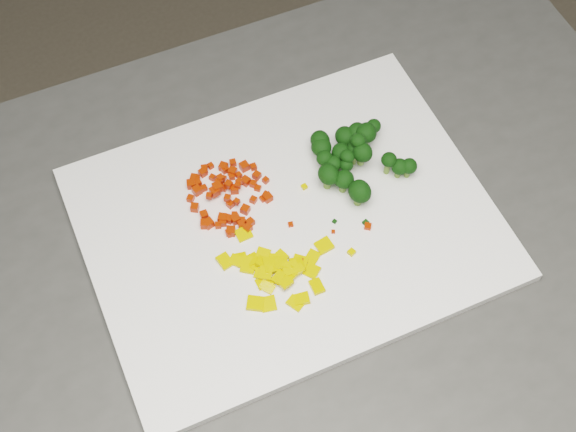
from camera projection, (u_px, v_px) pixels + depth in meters
counter_block at (283, 389)px, 1.31m from camera, size 1.19×0.97×0.90m
cutting_board at (288, 223)px, 0.95m from camera, size 0.55×0.47×0.01m
carrot_pile at (228, 191)px, 0.94m from camera, size 0.10×0.10×0.03m
pepper_pile at (277, 264)px, 0.90m from camera, size 0.12×0.12×0.02m
broccoli_pile at (359, 152)px, 0.95m from camera, size 0.12×0.12×0.06m
carrot_cube_0 at (194, 178)px, 0.97m from camera, size 0.01×0.01×0.01m
carrot_cube_1 at (253, 200)px, 0.95m from camera, size 0.01×0.01×0.01m
carrot_cube_2 at (212, 177)px, 0.97m from camera, size 0.01×0.01×0.01m
carrot_cube_3 at (257, 176)px, 0.97m from camera, size 0.01×0.01×0.01m
carrot_cube_4 at (266, 180)px, 0.96m from camera, size 0.01×0.01×0.01m
carrot_cube_5 at (224, 188)px, 0.96m from camera, size 0.01×0.01×0.01m
carrot_cube_6 at (248, 228)px, 0.93m from camera, size 0.01×0.01×0.01m
carrot_cube_7 at (217, 187)px, 0.95m from camera, size 0.01×0.01×0.01m
carrot_cube_8 at (241, 225)px, 0.93m from camera, size 0.01×0.01×0.01m
carrot_cube_9 at (242, 222)px, 0.93m from camera, size 0.01×0.01×0.01m
carrot_cube_10 at (229, 184)px, 0.95m from camera, size 0.01×0.01×0.01m
carrot_cube_11 at (234, 215)px, 0.94m from camera, size 0.01×0.01×0.01m
carrot_cube_12 at (209, 223)px, 0.93m from camera, size 0.01×0.01×0.01m
carrot_cube_13 at (237, 202)px, 0.94m from camera, size 0.01×0.01×0.01m
carrot_cube_14 at (268, 198)px, 0.95m from camera, size 0.01×0.01×0.01m
carrot_cube_15 at (218, 225)px, 0.93m from camera, size 0.01×0.01×0.01m
carrot_cube_16 at (244, 166)px, 0.97m from camera, size 0.01×0.01×0.01m
carrot_cube_17 at (236, 219)px, 0.93m from camera, size 0.01×0.01×0.01m
carrot_cube_18 at (222, 218)px, 0.94m from camera, size 0.01×0.01×0.01m
carrot_cube_19 at (204, 169)px, 0.97m from camera, size 0.01×0.01×0.01m
carrot_cube_20 at (211, 166)px, 0.98m from camera, size 0.01×0.01×0.01m
carrot_cube_21 at (223, 179)px, 0.97m from camera, size 0.01×0.01×0.01m
carrot_cube_22 at (233, 172)px, 0.97m from camera, size 0.01×0.01×0.01m
carrot_cube_23 at (230, 233)px, 0.93m from camera, size 0.01×0.01×0.01m
carrot_cube_24 at (239, 181)px, 0.95m from camera, size 0.01×0.01×0.01m
carrot_cube_25 at (229, 219)px, 0.94m from camera, size 0.01×0.01×0.01m
carrot_cube_26 at (250, 222)px, 0.93m from camera, size 0.01×0.01×0.01m
carrot_cube_27 at (239, 175)px, 0.97m from camera, size 0.01×0.01×0.01m
carrot_cube_28 at (235, 189)px, 0.96m from camera, size 0.01×0.01×0.01m
carrot_cube_29 at (246, 181)px, 0.96m from camera, size 0.01×0.01×0.01m
carrot_cube_30 at (197, 191)px, 0.96m from camera, size 0.01×0.01×0.01m
carrot_cube_31 at (203, 173)px, 0.97m from camera, size 0.01×0.01×0.01m
carrot_cube_32 at (238, 185)px, 0.95m from camera, size 0.01×0.01×0.01m
carrot_cube_33 at (232, 177)px, 0.97m from camera, size 0.01×0.01×0.01m
carrot_cube_34 at (231, 231)px, 0.93m from camera, size 0.01×0.01×0.01m
carrot_cube_35 at (197, 178)px, 0.97m from camera, size 0.01×0.01×0.01m
carrot_cube_36 at (223, 167)px, 0.97m from camera, size 0.01×0.01×0.01m
carrot_cube_37 at (227, 198)px, 0.94m from camera, size 0.01×0.01×0.01m
carrot_cube_38 at (215, 191)px, 0.95m from camera, size 0.01×0.01×0.01m
carrot_cube_39 at (253, 184)px, 0.96m from camera, size 0.01×0.01×0.01m
carrot_cube_40 at (229, 232)px, 0.93m from camera, size 0.01×0.01×0.01m
carrot_cube_41 at (218, 182)px, 0.96m from camera, size 0.01×0.01×0.01m
carrot_cube_42 at (233, 163)px, 0.98m from camera, size 0.01×0.01×0.01m
carrot_cube_43 at (191, 184)px, 0.96m from camera, size 0.01×0.01×0.01m
carrot_cube_44 at (197, 183)px, 0.96m from camera, size 0.01×0.01×0.01m
carrot_cube_45 at (205, 224)px, 0.93m from camera, size 0.01×0.01×0.01m
carrot_cube_46 at (225, 169)px, 0.97m from camera, size 0.01×0.01×0.01m
carrot_cube_47 at (204, 215)px, 0.94m from camera, size 0.01×0.01×0.01m
carrot_cube_48 at (204, 188)px, 0.96m from camera, size 0.01×0.01×0.01m
carrot_cube_49 at (220, 178)px, 0.96m from camera, size 0.01×0.01×0.01m
carrot_cube_50 at (242, 220)px, 0.94m from camera, size 0.01×0.01×0.01m
carrot_cube_51 at (209, 196)px, 0.94m from camera, size 0.01×0.01×0.01m
carrot_cube_52 at (195, 208)px, 0.94m from camera, size 0.01×0.01×0.01m
carrot_cube_53 at (245, 210)px, 0.94m from camera, size 0.01×0.01×0.01m
carrot_cube_54 at (191, 199)px, 0.95m from camera, size 0.01×0.01×0.01m
carrot_cube_55 at (223, 222)px, 0.93m from camera, size 0.01×0.01×0.01m
carrot_cube_56 at (253, 167)px, 0.97m from camera, size 0.01×0.01×0.01m
carrot_cube_57 at (230, 204)px, 0.95m from camera, size 0.01×0.01×0.01m
pepper_chunk_0 at (281, 263)px, 0.90m from camera, size 0.02×0.02×0.01m
pepper_chunk_1 at (300, 262)px, 0.91m from camera, size 0.02×0.02×0.01m
pepper_chunk_2 at (275, 259)px, 0.91m from camera, size 0.02×0.02×0.01m
pepper_chunk_3 at (249, 265)px, 0.91m from camera, size 0.03×0.03×0.01m
pepper_chunk_4 at (317, 286)px, 0.89m from camera, size 0.02×0.02×0.01m
pepper_chunk_5 at (253, 264)px, 0.91m from camera, size 0.02×0.02×0.01m
pepper_chunk_6 at (287, 274)px, 0.90m from camera, size 0.02×0.02×0.01m
pepper_chunk_7 at (297, 270)px, 0.90m from camera, size 0.02×0.01×0.01m
pepper_chunk_8 at (263, 263)px, 0.90m from camera, size 0.02×0.02×0.01m
pepper_chunk_9 at (241, 259)px, 0.91m from camera, size 0.02×0.02×0.01m
pepper_chunk_10 at (302, 299)px, 0.89m from camera, size 0.02×0.02×0.01m
pepper_chunk_11 at (271, 265)px, 0.90m from camera, size 0.02×0.03×0.01m
pepper_chunk_12 at (295, 303)px, 0.88m from camera, size 0.02×0.02×0.00m
pepper_chunk_13 at (263, 255)px, 0.91m from camera, size 0.02×0.02×0.01m
pepper_chunk_14 at (312, 271)px, 0.90m from camera, size 0.02×0.02×0.01m
pepper_chunk_15 at (324, 246)px, 0.92m from camera, size 0.02×0.02×0.01m
pepper_chunk_16 at (296, 263)px, 0.90m from camera, size 0.02×0.02×0.01m
pepper_chunk_17 at (265, 282)px, 0.90m from camera, size 0.02×0.02×0.01m
pepper_chunk_18 at (280, 257)px, 0.91m from camera, size 0.02×0.02×0.01m
pepper_chunk_19 at (279, 278)px, 0.89m from camera, size 0.02×0.01×0.01m
pepper_chunk_20 at (236, 261)px, 0.91m from camera, size 0.02×0.02×0.01m
pepper_chunk_21 at (255, 303)px, 0.88m from camera, size 0.03×0.03×0.01m
pepper_chunk_22 at (225, 261)px, 0.91m from camera, size 0.02×0.02×0.01m
pepper_chunk_23 at (268, 304)px, 0.88m from camera, size 0.02×0.02×0.01m
pepper_chunk_24 at (264, 275)px, 0.90m from camera, size 0.02×0.02×0.01m
pepper_chunk_25 at (312, 257)px, 0.91m from camera, size 0.02×0.02×0.00m
pepper_chunk_26 at (284, 281)px, 0.89m from camera, size 0.01×0.02×0.01m
pepper_chunk_27 at (267, 287)px, 0.89m from camera, size 0.02×0.02×0.01m
pepper_chunk_28 at (244, 234)px, 0.93m from camera, size 0.02×0.02×0.01m
pepper_chunk_29 at (266, 273)px, 0.90m from camera, size 0.02×0.02×0.01m
pepper_chunk_30 at (291, 268)px, 0.90m from camera, size 0.02×0.02×0.01m
pepper_chunk_31 at (253, 260)px, 0.91m from camera, size 0.02×0.02×0.01m
pepper_chunk_32 at (288, 270)px, 0.90m from camera, size 0.03×0.03×0.01m
broccoli_floret_0 at (354, 154)px, 0.97m from camera, size 0.03×0.03×0.03m
broccoli_floret_1 at (346, 169)px, 0.96m from camera, size 0.02×0.02×0.03m
broccoli_floret_2 at (343, 183)px, 0.95m from camera, size 0.03×0.03×0.03m
broccoli_floret_3 at (372, 130)px, 0.99m from camera, size 0.03×0.03×0.03m
broccoli_floret_4 at (365, 138)px, 0.98m from camera, size 0.04×0.04×0.04m
broccoli_floret_5 at (319, 143)px, 0.98m from camera, size 0.03×0.03×0.03m
broccoli_floret_6 at (357, 146)px, 0.95m from camera, size 0.02×0.02×0.03m
broccoli_floret_7 at (362, 156)px, 0.95m from camera, size 0.03×0.03×0.03m
broccoli_floret_8 at (408, 169)px, 0.96m from camera, size 0.03×0.03×0.03m
broccoli_floret_9 at (347, 159)px, 0.95m from camera, size 0.02×0.02×0.02m
broccoli_floret_10 at (320, 150)px, 0.97m from camera, size 0.03×0.03×0.03m
broccoli_floret_11 at (359, 195)px, 0.94m from camera, size 0.04×0.04×0.04m
broccoli_floret_12 at (356, 135)px, 0.98m from camera, size 0.03×0.03×0.03m
broccoli_floret_13 at (333, 167)px, 0.96m from camera, size 0.03×0.03×0.03m
broccoli_floret_14 at (328, 178)px, 0.95m from camera, size 0.03×0.03×0.04m
broccoli_floret_15 at (324, 162)px, 0.96m from camera, size 0.03×0.03×0.03m
broccoli_floret_16 at (398, 170)px, 0.96m from camera, size 0.03×0.03×0.03m
broccoli_floret_17 at (388, 164)px, 0.96m from camera, size 0.03×0.03×0.03m
broccoli_floret_18 at (344, 139)px, 0.98m from camera, size 0.03×0.03×0.03m
broccoli_floret_19 at (341, 155)px, 0.97m from camera, size 0.03×0.03×0.03m
stray_bit_0 at (291, 224)px, 0.93m from camera, size 0.01×0.01×0.00m
stray_bit_1 at (368, 226)px, 0.93m from camera, size 0.01×0.01×0.01m
stray_bit_2 at (304, 187)px, 0.96m from camera, size 0.01×0.01×0.00m
stray_bit_3 at (263, 198)px, 0.95m from camera, size 0.01×0.01×0.01m
stray_bit_4 at (266, 195)px, 0.96m from camera, size 0.01×0.01×0.01m
stray_bit_5 at (258, 188)px, 0.96m from camera, size 0.01×0.01×0.01m
stray_bit_6 at (352, 252)px, 0.92m from camera, size 0.01×0.01×0.01m
stray_bit_7 at (333, 232)px, 0.93m from camera, size 0.01×0.01×0.00m
stray_bit_8 at (335, 221)px, 0.94m from camera, size 0.01×0.01×0.00m
stray_bit_9 at (300, 261)px, 0.91m from camera, size 0.01×0.01×0.00m
stray_bit_10 at (366, 223)px, 0.94m from camera, size 0.01×0.01×0.00m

